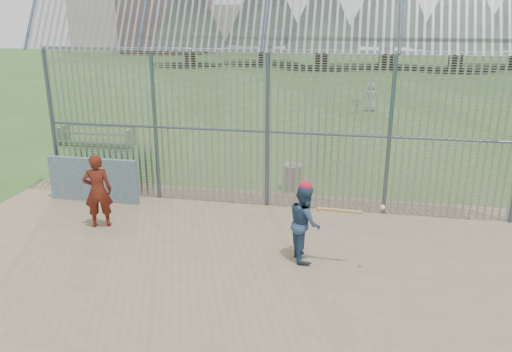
% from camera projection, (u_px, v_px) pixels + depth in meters
% --- Properties ---
extents(ground, '(120.00, 120.00, 0.00)m').
position_uv_depth(ground, '(237.00, 268.00, 9.94)').
color(ground, '#2D511E').
rests_on(ground, ground).
extents(dirt_infield, '(14.00, 10.00, 0.02)m').
position_uv_depth(dirt_infield, '(231.00, 280.00, 9.47)').
color(dirt_infield, '#756047').
rests_on(dirt_infield, ground).
extents(dugout_wall, '(2.50, 0.12, 1.20)m').
position_uv_depth(dugout_wall, '(93.00, 180.00, 13.30)').
color(dugout_wall, '#38566B').
rests_on(dugout_wall, dirt_infield).
extents(batter, '(0.81, 0.92, 1.59)m').
position_uv_depth(batter, '(305.00, 222.00, 10.08)').
color(batter, navy).
rests_on(batter, dirt_infield).
extents(onlooker, '(0.76, 0.64, 1.77)m').
position_uv_depth(onlooker, '(98.00, 191.00, 11.63)').
color(onlooker, maroon).
rests_on(onlooker, dirt_infield).
extents(bg_kid_standing, '(0.81, 0.60, 1.51)m').
position_uv_depth(bg_kid_standing, '(371.00, 97.00, 25.79)').
color(bg_kid_standing, gray).
rests_on(bg_kid_standing, ground).
extents(bg_kid_seated, '(0.53, 0.25, 0.89)m').
position_uv_depth(bg_kid_seated, '(356.00, 104.00, 25.56)').
color(bg_kid_seated, gray).
rests_on(bg_kid_seated, ground).
extents(batting_gear, '(1.65, 0.55, 0.57)m').
position_uv_depth(batting_gear, '(315.00, 192.00, 9.80)').
color(batting_gear, red).
rests_on(batting_gear, ground).
extents(trash_can, '(0.56, 0.56, 0.82)m').
position_uv_depth(trash_can, '(292.00, 177.00, 14.30)').
color(trash_can, gray).
rests_on(trash_can, ground).
extents(bleacher, '(3.00, 0.95, 0.72)m').
position_uv_depth(bleacher, '(97.00, 135.00, 19.22)').
color(bleacher, gray).
rests_on(bleacher, ground).
extents(backstop_fence, '(20.09, 0.81, 5.30)m').
position_uv_depth(backstop_fence, '(340.00, 121.00, 12.09)').
color(backstop_fence, '#47566B').
rests_on(backstop_fence, ground).
extents(distant_buildings, '(26.50, 10.50, 8.00)m').
position_uv_depth(distant_buildings, '(162.00, 24.00, 65.79)').
color(distant_buildings, brown).
rests_on(distant_buildings, ground).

